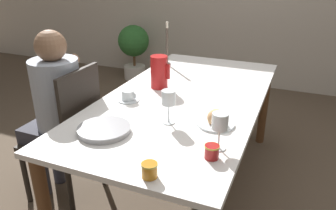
{
  "coord_description": "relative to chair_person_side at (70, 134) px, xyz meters",
  "views": [
    {
      "loc": [
        0.67,
        -1.88,
        1.53
      ],
      "look_at": [
        0.0,
        -0.29,
        0.78
      ],
      "focal_mm": 35.0,
      "sensor_mm": 36.0,
      "label": 1
    }
  ],
  "objects": [
    {
      "name": "candlestick_tall",
      "position": [
        0.28,
        1.0,
        0.38
      ],
      "size": [
        0.06,
        0.06,
        0.36
      ],
      "color": "#4C4238",
      "rests_on": "dining_table"
    },
    {
      "name": "person_seated",
      "position": [
        -0.09,
        0.01,
        0.2
      ],
      "size": [
        0.39,
        0.41,
        1.17
      ],
      "rotation": [
        0.0,
        0.0,
        1.57
      ],
      "color": "#33333D",
      "rests_on": "ground_plane"
    },
    {
      "name": "serving_tray",
      "position": [
        0.46,
        -0.26,
        0.25
      ],
      "size": [
        0.27,
        0.27,
        0.03
      ],
      "color": "#9E9EA3",
      "rests_on": "dining_table"
    },
    {
      "name": "ground_plane",
      "position": [
        0.67,
        0.38,
        -0.49
      ],
      "size": [
        20.0,
        20.0,
        0.0
      ],
      "primitive_type": "plane",
      "color": "brown"
    },
    {
      "name": "potted_plant",
      "position": [
        -0.84,
        2.46,
        -0.03
      ],
      "size": [
        0.43,
        0.43,
        0.76
      ],
      "color": "beige",
      "rests_on": "ground_plane"
    },
    {
      "name": "teacup_near_person",
      "position": [
        0.36,
        0.17,
        0.26
      ],
      "size": [
        0.14,
        0.14,
        0.07
      ],
      "color": "silver",
      "rests_on": "dining_table"
    },
    {
      "name": "jam_jar_red",
      "position": [
        0.84,
        -0.51,
        0.27
      ],
      "size": [
        0.07,
        0.07,
        0.06
      ],
      "color": "#C67A1E",
      "rests_on": "dining_table"
    },
    {
      "name": "jam_jar_amber",
      "position": [
        1.03,
        -0.28,
        0.27
      ],
      "size": [
        0.07,
        0.07,
        0.06
      ],
      "color": "#A81E1E",
      "rests_on": "dining_table"
    },
    {
      "name": "red_pitcher",
      "position": [
        0.45,
        0.46,
        0.35
      ],
      "size": [
        0.14,
        0.12,
        0.23
      ],
      "color": "red",
      "rests_on": "dining_table"
    },
    {
      "name": "bread_plate",
      "position": [
        0.96,
        0.05,
        0.26
      ],
      "size": [
        0.2,
        0.2,
        0.1
      ],
      "color": "silver",
      "rests_on": "dining_table"
    },
    {
      "name": "chair_person_side",
      "position": [
        0.0,
        0.0,
        0.0
      ],
      "size": [
        0.42,
        0.42,
        0.95
      ],
      "rotation": [
        0.0,
        0.0,
        1.57
      ],
      "color": "black",
      "rests_on": "ground_plane"
    },
    {
      "name": "dining_table",
      "position": [
        0.67,
        0.38,
        0.15
      ],
      "size": [
        0.97,
        1.94,
        0.73
      ],
      "color": "white",
      "rests_on": "ground_plane"
    },
    {
      "name": "wine_glass_juice",
      "position": [
        1.04,
        -0.19,
        0.37
      ],
      "size": [
        0.08,
        0.08,
        0.18
      ],
      "color": "white",
      "rests_on": "dining_table"
    },
    {
      "name": "wine_glass_water",
      "position": [
        0.72,
        -0.02,
        0.37
      ],
      "size": [
        0.08,
        0.08,
        0.19
      ],
      "color": "white",
      "rests_on": "dining_table"
    }
  ]
}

